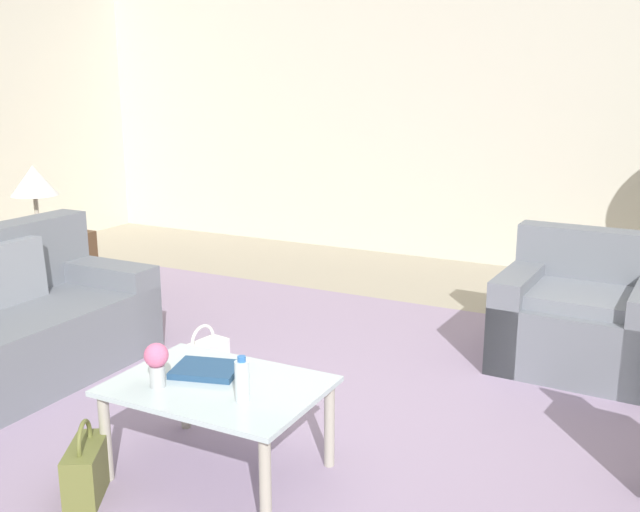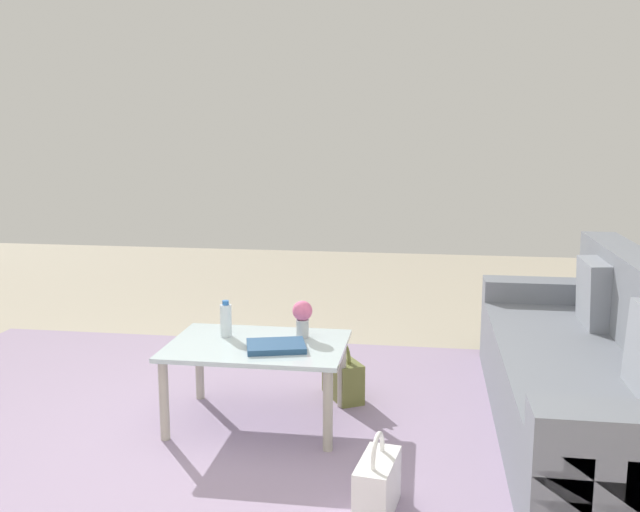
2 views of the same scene
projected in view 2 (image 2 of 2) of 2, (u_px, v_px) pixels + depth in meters
name	position (u px, v px, depth m)	size (l,w,h in m)	color
ground_plane	(155.00, 459.00, 3.47)	(12.00, 12.00, 0.00)	#A89E89
area_rug	(266.00, 487.00, 3.18)	(5.20, 4.40, 0.01)	#9984A3
couch	(601.00, 379.00, 3.67)	(0.85, 2.50, 0.91)	slate
coffee_table	(257.00, 354.00, 3.83)	(0.95, 0.68, 0.45)	silver
water_bottle	(226.00, 320.00, 3.93)	(0.06, 0.06, 0.20)	silver
coffee_table_book	(276.00, 346.00, 3.72)	(0.30, 0.23, 0.03)	navy
flower_vase	(302.00, 316.00, 3.91)	(0.11, 0.11, 0.21)	#B2B7BC
handbag_white	(377.00, 485.00, 2.95)	(0.19, 0.34, 0.36)	white
handbag_olive	(343.00, 378.00, 4.22)	(0.28, 0.35, 0.36)	olive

